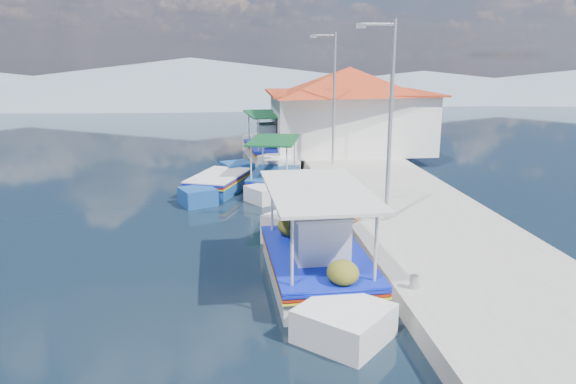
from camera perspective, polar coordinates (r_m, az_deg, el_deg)
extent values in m
plane|color=black|center=(14.71, -5.18, -7.70)|extent=(160.00, 160.00, 0.00)
cube|color=#A6A39B|center=(21.21, 10.67, -0.28)|extent=(5.00, 44.00, 0.50)
cylinder|color=#A5A8AD|center=(12.34, 13.18, -9.24)|extent=(0.20, 0.20, 0.30)
cylinder|color=#A5A8AD|center=(16.84, 7.70, -2.56)|extent=(0.20, 0.20, 0.30)
cylinder|color=#A5A8AD|center=(22.53, 4.15, 1.83)|extent=(0.20, 0.20, 0.30)
cylinder|color=#A5A8AD|center=(28.34, 2.03, 4.44)|extent=(0.20, 0.20, 0.30)
cube|color=white|center=(13.61, 3.05, -8.52)|extent=(2.41, 4.52, 0.97)
cube|color=white|center=(16.31, 1.80, -4.12)|extent=(2.29, 2.29, 1.08)
cube|color=white|center=(11.06, 4.90, -14.23)|extent=(2.23, 2.23, 0.92)
cube|color=#0D1FB3|center=(13.44, 3.07, -6.74)|extent=(2.48, 4.66, 0.06)
cube|color=#A3220E|center=(13.47, 3.07, -7.07)|extent=(2.48, 4.66, 0.05)
cube|color=yellow|center=(13.50, 3.07, -7.35)|extent=(2.48, 4.66, 0.04)
cube|color=#0D1FB3|center=(13.41, 3.08, -6.46)|extent=(2.50, 4.62, 0.05)
cube|color=brown|center=(13.43, 3.08, -6.58)|extent=(2.23, 4.43, 0.05)
cube|color=white|center=(12.95, 3.28, -4.73)|extent=(1.29, 1.38, 1.13)
cube|color=silver|center=(12.77, 3.31, -2.25)|extent=(1.40, 1.48, 0.06)
cylinder|color=beige|center=(14.87, -1.21, -1.15)|extent=(0.07, 0.07, 1.64)
cylinder|color=beige|center=(15.06, 5.66, -1.02)|extent=(0.07, 0.07, 1.64)
cylinder|color=beige|center=(11.31, -0.28, -6.19)|extent=(0.07, 0.07, 1.64)
cylinder|color=beige|center=(11.56, 8.73, -5.90)|extent=(0.07, 0.07, 1.64)
cube|color=silver|center=(12.93, 3.17, 0.23)|extent=(2.52, 4.53, 0.07)
ellipsoid|color=#4A4F15|center=(14.63, 0.81, -3.56)|extent=(0.78, 0.86, 0.58)
ellipsoid|color=#4A4F15|center=(15.21, 3.35, -3.07)|extent=(0.66, 0.72, 0.49)
ellipsoid|color=#4A4F15|center=(11.66, 5.22, -8.56)|extent=(0.70, 0.77, 0.52)
sphere|color=#F56407|center=(13.91, 7.01, -2.57)|extent=(0.41, 0.41, 0.41)
cube|color=white|center=(22.89, -1.47, 0.90)|extent=(2.49, 3.65, 0.85)
cube|color=white|center=(24.96, -3.02, 2.27)|extent=(1.78, 1.78, 0.94)
cube|color=white|center=(20.90, 0.31, -0.40)|extent=(1.73, 1.73, 0.81)
cube|color=#0D1FB3|center=(22.81, -1.48, 1.87)|extent=(2.57, 3.76, 0.05)
cube|color=#A3220E|center=(22.82, -1.48, 1.69)|extent=(2.57, 3.76, 0.04)
cube|color=yellow|center=(22.84, -1.48, 1.54)|extent=(2.57, 3.76, 0.04)
cube|color=navy|center=(22.79, -1.48, 2.02)|extent=(2.58, 3.73, 0.04)
cube|color=brown|center=(22.80, -1.48, 1.95)|extent=(2.34, 3.55, 0.04)
cylinder|color=beige|center=(23.78, -4.16, 4.20)|extent=(0.06, 0.06, 1.43)
cylinder|color=beige|center=(24.18, -0.87, 4.40)|extent=(0.06, 0.06, 1.43)
cylinder|color=beige|center=(21.14, -2.20, 2.95)|extent=(0.06, 0.06, 1.43)
cylinder|color=beige|center=(21.58, 1.44, 3.19)|extent=(0.06, 0.06, 1.43)
cube|color=#0D4521|center=(22.54, -1.50, 5.51)|extent=(2.58, 3.67, 0.06)
cube|color=navy|center=(22.49, -7.32, 0.58)|extent=(2.76, 3.63, 0.90)
cube|color=navy|center=(24.47, -9.06, 1.90)|extent=(1.62, 1.62, 1.00)
cube|color=navy|center=(20.59, -5.32, -0.65)|extent=(1.58, 1.58, 0.85)
cube|color=#0D1FB3|center=(22.40, -7.35, 1.62)|extent=(2.84, 3.74, 0.06)
cube|color=#A3220E|center=(22.42, -7.34, 1.43)|extent=(2.84, 3.74, 0.05)
cube|color=yellow|center=(22.43, -7.34, 1.26)|extent=(2.84, 3.74, 0.04)
cube|color=white|center=(22.39, -7.35, 1.78)|extent=(2.85, 3.72, 0.05)
cube|color=brown|center=(22.39, -7.35, 1.71)|extent=(2.61, 3.52, 0.05)
cube|color=white|center=(29.39, -1.92, 3.97)|extent=(2.63, 4.47, 1.01)
cube|color=white|center=(32.18, -1.80, 5.10)|extent=(2.26, 2.26, 1.11)
cube|color=white|center=(26.68, -2.07, 2.90)|extent=(2.20, 2.20, 0.96)
cube|color=#0D1FB3|center=(29.31, -1.93, 4.87)|extent=(2.71, 4.61, 0.06)
cube|color=#A3220E|center=(29.33, -1.93, 4.70)|extent=(2.71, 4.61, 0.05)
cube|color=yellow|center=(29.34, -1.93, 4.56)|extent=(2.71, 4.61, 0.04)
cube|color=#0D1FB3|center=(29.30, -1.93, 5.01)|extent=(2.73, 4.57, 0.05)
cube|color=brown|center=(29.31, -1.93, 4.95)|extent=(2.44, 4.37, 0.05)
cube|color=white|center=(28.90, -1.96, 5.99)|extent=(1.35, 1.49, 1.17)
cube|color=silver|center=(28.82, -1.97, 7.18)|extent=(1.47, 1.61, 0.06)
cylinder|color=beige|center=(31.00, -3.52, 7.03)|extent=(0.07, 0.07, 1.70)
cylinder|color=beige|center=(30.95, -0.20, 7.04)|extent=(0.07, 0.07, 1.70)
cylinder|color=beige|center=(27.44, -3.91, 6.08)|extent=(0.07, 0.07, 1.70)
cylinder|color=beige|center=(27.39, -0.16, 6.10)|extent=(0.07, 0.07, 1.70)
cube|color=#0D4521|center=(29.08, -1.96, 8.25)|extent=(2.74, 4.48, 0.07)
cube|color=white|center=(29.54, 6.44, 7.40)|extent=(8.00, 6.00, 3.00)
cube|color=#BE3E1A|center=(29.40, 6.52, 10.40)|extent=(8.64, 6.48, 0.10)
pyramid|color=#BE3E1A|center=(29.37, 6.56, 11.67)|extent=(10.49, 10.49, 1.40)
cube|color=brown|center=(28.03, -1.17, 6.09)|extent=(0.06, 1.00, 2.00)
cube|color=#0D1FB3|center=(30.43, -1.58, 7.88)|extent=(0.06, 1.20, 0.90)
cylinder|color=#A5A8AD|center=(16.46, 10.76, 7.08)|extent=(0.12, 0.12, 6.00)
cylinder|color=#A5A8AD|center=(16.23, 9.47, 17.12)|extent=(1.00, 0.08, 0.08)
cube|color=#A5A8AD|center=(16.10, 7.67, 17.03)|extent=(0.30, 0.14, 0.14)
cylinder|color=#A5A8AD|center=(25.18, 4.88, 9.69)|extent=(0.12, 0.12, 6.00)
cylinder|color=#A5A8AD|center=(25.02, 3.85, 16.21)|extent=(1.00, 0.08, 0.08)
cube|color=#A5A8AD|center=(24.94, 2.67, 16.12)|extent=(0.30, 0.14, 0.14)
cone|color=slate|center=(69.89, -10.21, 11.57)|extent=(96.00, 96.00, 5.50)
cone|color=slate|center=(74.14, 14.07, 10.86)|extent=(76.80, 76.80, 3.80)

